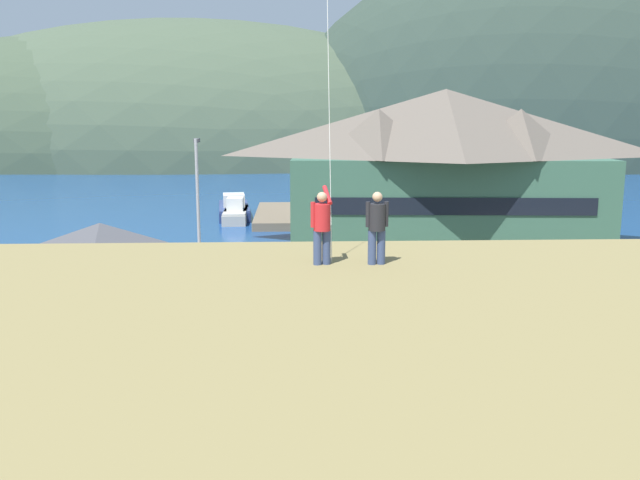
% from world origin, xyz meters
% --- Properties ---
extents(ground_plane, '(600.00, 600.00, 0.00)m').
position_xyz_m(ground_plane, '(0.00, 0.00, 0.00)').
color(ground_plane, '#66604C').
extents(parking_lot_pad, '(40.00, 20.00, 0.10)m').
position_xyz_m(parking_lot_pad, '(0.00, 5.00, 0.05)').
color(parking_lot_pad, slate).
rests_on(parking_lot_pad, ground).
extents(bay_water, '(360.00, 84.00, 0.03)m').
position_xyz_m(bay_water, '(0.00, 60.00, 0.01)').
color(bay_water, navy).
rests_on(bay_water, ground).
extents(far_hill_west_ridge, '(144.42, 56.02, 49.58)m').
position_xyz_m(far_hill_west_ridge, '(-36.91, 111.86, 0.00)').
color(far_hill_west_ridge, '#3D4C38').
rests_on(far_hill_west_ridge, ground).
extents(far_hill_east_peak, '(133.73, 66.36, 56.36)m').
position_xyz_m(far_hill_east_peak, '(-21.78, 115.97, 0.00)').
color(far_hill_east_peak, '#42513D').
rests_on(far_hill_east_peak, ground).
extents(far_hill_center_saddle, '(113.57, 59.12, 84.65)m').
position_xyz_m(far_hill_center_saddle, '(51.71, 109.58, 0.00)').
color(far_hill_center_saddle, '#2D3D33').
rests_on(far_hill_center_saddle, ground).
extents(harbor_lodge, '(22.69, 12.54, 10.87)m').
position_xyz_m(harbor_lodge, '(9.98, 22.75, 5.81)').
color(harbor_lodge, '#38604C').
rests_on(harbor_lodge, ground).
extents(storage_shed_near_lot, '(7.59, 5.94, 4.85)m').
position_xyz_m(storage_shed_near_lot, '(-8.22, 3.25, 2.52)').
color(storage_shed_near_lot, '#474C56').
rests_on(storage_shed_near_lot, ground).
extents(wharf_dock, '(3.20, 13.37, 0.70)m').
position_xyz_m(wharf_dock, '(-2.20, 35.64, 0.35)').
color(wharf_dock, '#70604C').
rests_on(wharf_dock, ground).
extents(moored_boat_wharfside, '(3.59, 8.70, 2.16)m').
position_xyz_m(moored_boat_wharfside, '(-5.91, 37.39, 0.72)').
color(moored_boat_wharfside, navy).
rests_on(moored_boat_wharfside, ground).
extents(moored_boat_outer_mooring, '(2.81, 7.14, 2.16)m').
position_xyz_m(moored_boat_outer_mooring, '(1.25, 35.42, 0.72)').
color(moored_boat_outer_mooring, '#23564C').
rests_on(moored_boat_outer_mooring, ground).
extents(moored_boat_inner_slip, '(2.08, 6.21, 2.16)m').
position_xyz_m(moored_boat_inner_slip, '(-5.51, 34.48, 0.72)').
color(moored_boat_inner_slip, '#A8A399').
rests_on(moored_boat_inner_slip, ground).
extents(parked_car_front_row_silver, '(4.20, 2.06, 1.82)m').
position_xyz_m(parked_car_front_row_silver, '(8.97, 1.65, 1.06)').
color(parked_car_front_row_silver, '#236633').
rests_on(parked_car_front_row_silver, parking_lot_pad).
extents(parked_car_corner_spot, '(4.23, 2.11, 1.82)m').
position_xyz_m(parked_car_corner_spot, '(9.48, 6.52, 1.06)').
color(parked_car_corner_spot, '#236633').
rests_on(parked_car_corner_spot, parking_lot_pad).
extents(parked_car_mid_row_near, '(4.30, 2.25, 1.82)m').
position_xyz_m(parked_car_mid_row_near, '(1.33, 6.42, 1.06)').
color(parked_car_mid_row_near, silver).
rests_on(parked_car_mid_row_near, parking_lot_pad).
extents(parking_light_pole, '(0.24, 0.78, 7.83)m').
position_xyz_m(parking_light_pole, '(-5.35, 10.55, 4.56)').
color(parking_light_pole, '#ADADB2').
rests_on(parking_light_pole, parking_lot_pad).
extents(person_kite_flyer, '(0.52, 0.70, 1.86)m').
position_xyz_m(person_kite_flyer, '(0.12, -7.56, 6.45)').
color(person_kite_flyer, '#384770').
rests_on(person_kite_flyer, grassy_hill_foreground).
extents(person_companion, '(0.55, 0.40, 1.74)m').
position_xyz_m(person_companion, '(1.43, -7.60, 6.44)').
color(person_companion, '#384770').
rests_on(person_companion, grassy_hill_foreground).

